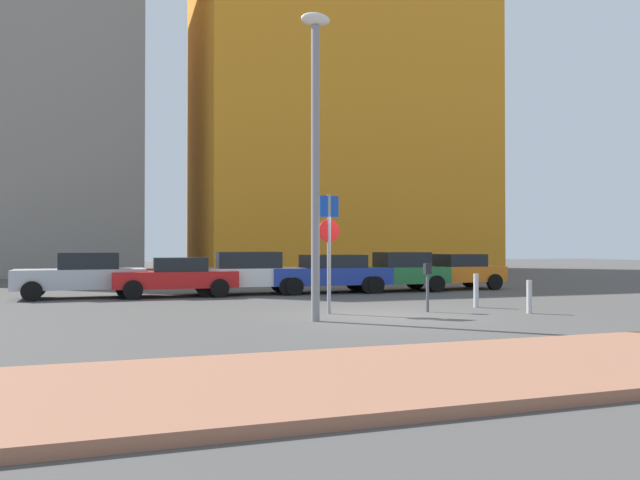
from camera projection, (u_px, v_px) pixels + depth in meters
The scene contains 15 objects.
ground_plane at pixel (382, 316), 15.04m from camera, with size 120.00×120.00×0.00m, color #4C4947.
sidewalk_brick at pixel (577, 362), 8.63m from camera, with size 40.00×3.57×0.14m, color #9E664C.
parked_car_silver at pixel (82, 275), 20.33m from camera, with size 4.25×2.03×1.53m.
parked_car_red at pixel (177, 276), 20.88m from camera, with size 4.19×2.02×1.36m.
parked_car_white at pixel (246, 272), 21.86m from camera, with size 4.34×2.23×1.54m.
parked_car_blue at pixel (329, 273), 22.69m from camera, with size 4.61×2.17×1.43m.
parked_car_green at pixel (396, 271), 23.47m from camera, with size 4.05×2.18×1.52m.
parked_car_orange at pixel (455, 271), 24.57m from camera, with size 3.97×2.06×1.43m.
parking_sign_post at pixel (329, 239), 15.51m from camera, with size 0.59×0.14×3.07m.
parking_meter at pixel (427, 280), 15.94m from camera, with size 0.18×0.14×1.28m.
street_lamp at pixel (315, 140), 13.97m from camera, with size 0.70×0.36×7.17m.
traffic_bollard_near at pixel (476, 291), 17.11m from camera, with size 0.14×0.14×0.96m, color #B7B7BC.
traffic_bollard_mid at pixel (529, 297), 15.57m from camera, with size 0.14×0.14×0.86m, color #B7B7BC.
building_colorful_midrise at pixel (332, 102), 43.71m from camera, with size 19.18×14.51×24.54m, color orange.
building_under_construction at pixel (28, 98), 39.70m from camera, with size 14.25×15.50×23.09m, color gray.
Camera 1 is at (-6.22, -13.80, 1.71)m, focal length 33.82 mm.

